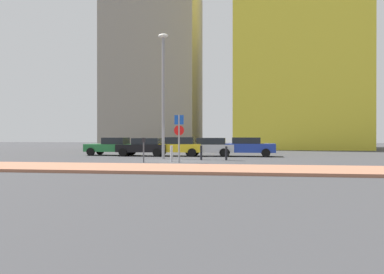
# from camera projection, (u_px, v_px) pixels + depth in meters

# --- Properties ---
(ground_plane) EXTENTS (120.00, 120.00, 0.00)m
(ground_plane) POSITION_uv_depth(u_px,v_px,m) (179.00, 161.00, 21.93)
(ground_plane) COLOR #38383A
(sidewalk_brick) EXTENTS (40.00, 3.93, 0.14)m
(sidewalk_brick) POSITION_uv_depth(u_px,v_px,m) (158.00, 168.00, 16.30)
(sidewalk_brick) COLOR #9E664C
(sidewalk_brick) RESTS_ON ground
(parked_car_green) EXTENTS (4.23, 2.09, 1.45)m
(parked_car_green) POSITION_uv_depth(u_px,v_px,m) (113.00, 146.00, 28.33)
(parked_car_green) COLOR #237238
(parked_car_green) RESTS_ON ground
(parked_car_black) EXTENTS (3.95, 2.02, 1.41)m
(parked_car_black) POSITION_uv_depth(u_px,v_px,m) (144.00, 146.00, 27.54)
(parked_car_black) COLOR black
(parked_car_black) RESTS_ON ground
(parked_car_yellow) EXTENTS (4.04, 1.96, 1.48)m
(parked_car_yellow) POSITION_uv_depth(u_px,v_px,m) (178.00, 146.00, 27.45)
(parked_car_yellow) COLOR gold
(parked_car_yellow) RESTS_ON ground
(parked_car_silver) EXTENTS (4.01, 1.96, 1.43)m
(parked_car_silver) POSITION_uv_depth(u_px,v_px,m) (209.00, 146.00, 27.28)
(parked_car_silver) COLOR #B7BABF
(parked_car_silver) RESTS_ON ground
(parked_car_blue) EXTENTS (4.65, 2.09, 1.46)m
(parked_car_blue) POSITION_uv_depth(u_px,v_px,m) (245.00, 147.00, 26.96)
(parked_car_blue) COLOR #1E389E
(parked_car_blue) RESTS_ON ground
(parking_sign_post) EXTENTS (0.60, 0.10, 2.84)m
(parking_sign_post) POSITION_uv_depth(u_px,v_px,m) (179.00, 132.00, 20.57)
(parking_sign_post) COLOR gray
(parking_sign_post) RESTS_ON ground
(parking_meter) EXTENTS (0.18, 0.14, 1.48)m
(parking_meter) POSITION_uv_depth(u_px,v_px,m) (144.00, 147.00, 20.64)
(parking_meter) COLOR #4C4C51
(parking_meter) RESTS_ON ground
(street_lamp) EXTENTS (0.70, 0.36, 8.66)m
(street_lamp) POSITION_uv_depth(u_px,v_px,m) (163.00, 87.00, 24.12)
(street_lamp) COLOR gray
(street_lamp) RESTS_ON ground
(traffic_bollard_near) EXTENTS (0.16, 0.16, 1.00)m
(traffic_bollard_near) POSITION_uv_depth(u_px,v_px,m) (171.00, 154.00, 21.39)
(traffic_bollard_near) COLOR #B7B7BC
(traffic_bollard_near) RESTS_ON ground
(traffic_bollard_mid) EXTENTS (0.14, 0.14, 0.95)m
(traffic_bollard_mid) POSITION_uv_depth(u_px,v_px,m) (201.00, 153.00, 22.96)
(traffic_bollard_mid) COLOR black
(traffic_bollard_mid) RESTS_ON ground
(traffic_bollard_far) EXTENTS (0.15, 0.15, 0.90)m
(traffic_bollard_far) POSITION_uv_depth(u_px,v_px,m) (226.00, 153.00, 22.89)
(traffic_bollard_far) COLOR black
(traffic_bollard_far) RESTS_ON ground
(building_colorful_midrise) EXTENTS (15.13, 14.15, 29.92)m
(building_colorful_midrise) POSITION_uv_depth(u_px,v_px,m) (293.00, 32.00, 44.89)
(building_colorful_midrise) COLOR gold
(building_colorful_midrise) RESTS_ON ground
(building_under_construction) EXTENTS (12.82, 12.68, 23.68)m
(building_under_construction) POSITION_uv_depth(u_px,v_px,m) (155.00, 67.00, 51.95)
(building_under_construction) COLOR gray
(building_under_construction) RESTS_ON ground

